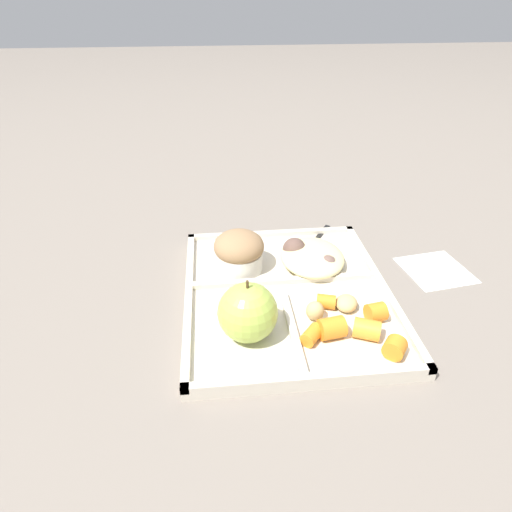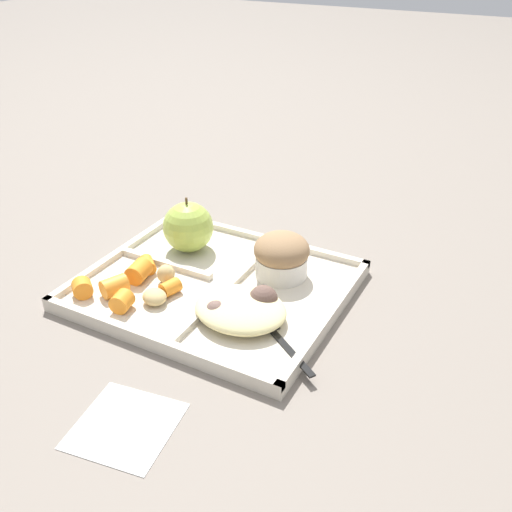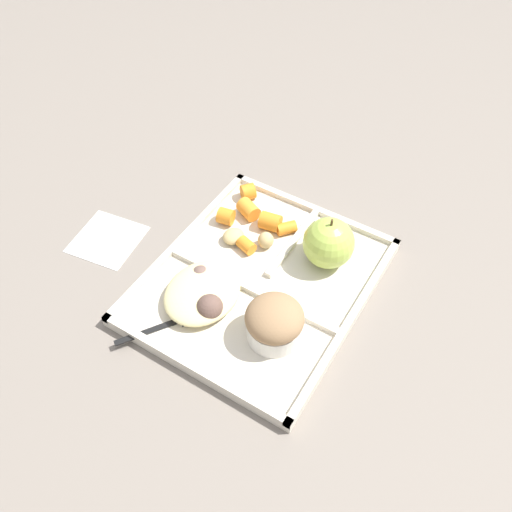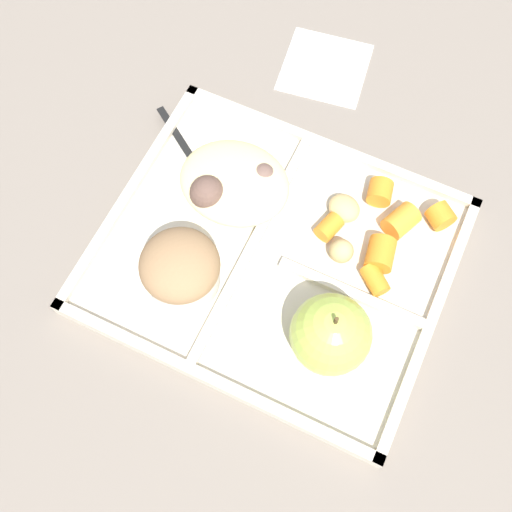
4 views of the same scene
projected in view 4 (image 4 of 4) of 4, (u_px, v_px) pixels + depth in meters
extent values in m
plane|color=slate|center=(274.00, 259.00, 0.64)|extent=(6.00, 6.00, 0.00)
cube|color=beige|center=(274.00, 257.00, 0.64)|extent=(0.34, 0.29, 0.01)
cube|color=beige|center=(328.00, 146.00, 0.68)|extent=(0.34, 0.01, 0.01)
cube|color=beige|center=(211.00, 379.00, 0.58)|extent=(0.34, 0.01, 0.01)
cube|color=beige|center=(431.00, 321.00, 0.60)|extent=(0.01, 0.29, 0.01)
cube|color=beige|center=(130.00, 191.00, 0.66)|extent=(0.01, 0.29, 0.01)
cube|color=beige|center=(253.00, 244.00, 0.63)|extent=(0.01, 0.27, 0.01)
cube|color=beige|center=(351.00, 293.00, 0.61)|extent=(0.15, 0.01, 0.01)
sphere|color=#A8C14C|center=(331.00, 334.00, 0.56)|extent=(0.08, 0.08, 0.08)
cylinder|color=#4C381E|center=(336.00, 321.00, 0.52)|extent=(0.00, 0.00, 0.01)
cylinder|color=silver|center=(183.00, 275.00, 0.61)|extent=(0.07, 0.07, 0.03)
ellipsoid|color=#93704C|center=(180.00, 265.00, 0.58)|extent=(0.08, 0.08, 0.05)
cylinder|color=orange|center=(380.00, 254.00, 0.62)|extent=(0.03, 0.04, 0.03)
cylinder|color=orange|center=(380.00, 192.00, 0.64)|extent=(0.03, 0.03, 0.03)
cylinder|color=orange|center=(401.00, 221.00, 0.63)|extent=(0.04, 0.04, 0.03)
cylinder|color=orange|center=(329.00, 227.00, 0.63)|extent=(0.03, 0.03, 0.02)
cylinder|color=orange|center=(375.00, 280.00, 0.61)|extent=(0.04, 0.03, 0.02)
cylinder|color=orange|center=(441.00, 216.00, 0.63)|extent=(0.03, 0.03, 0.03)
ellipsoid|color=tan|center=(341.00, 251.00, 0.62)|extent=(0.03, 0.03, 0.03)
ellipsoid|color=tan|center=(344.00, 208.00, 0.64)|extent=(0.04, 0.04, 0.02)
ellipsoid|color=beige|center=(235.00, 182.00, 0.65)|extent=(0.12, 0.10, 0.03)
sphere|color=brown|center=(207.00, 193.00, 0.64)|extent=(0.04, 0.04, 0.04)
sphere|color=brown|center=(263.00, 176.00, 0.65)|extent=(0.03, 0.03, 0.03)
cube|color=black|center=(178.00, 137.00, 0.68)|extent=(0.08, 0.06, 0.00)
cube|color=black|center=(205.00, 179.00, 0.66)|extent=(0.04, 0.04, 0.00)
cylinder|color=black|center=(209.00, 201.00, 0.65)|extent=(0.02, 0.01, 0.00)
cylinder|color=black|center=(216.00, 197.00, 0.66)|extent=(0.02, 0.01, 0.00)
cylinder|color=black|center=(224.00, 193.00, 0.66)|extent=(0.02, 0.01, 0.00)
cube|color=white|center=(325.00, 67.00, 0.74)|extent=(0.11, 0.11, 0.00)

